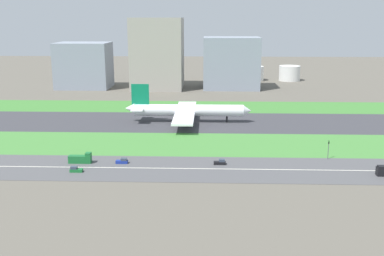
# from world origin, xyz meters

# --- Properties ---
(ground_plane) EXTENTS (800.00, 800.00, 0.00)m
(ground_plane) POSITION_xyz_m (0.00, 0.00, 0.00)
(ground_plane) COLOR #5B564C
(runway) EXTENTS (280.00, 46.00, 0.10)m
(runway) POSITION_xyz_m (0.00, 0.00, 0.05)
(runway) COLOR #38383D
(runway) RESTS_ON ground_plane
(grass_median_north) EXTENTS (280.00, 36.00, 0.10)m
(grass_median_north) POSITION_xyz_m (0.00, 41.00, 0.05)
(grass_median_north) COLOR #3D7A33
(grass_median_north) RESTS_ON ground_plane
(grass_median_south) EXTENTS (280.00, 36.00, 0.10)m
(grass_median_south) POSITION_xyz_m (0.00, -41.00, 0.05)
(grass_median_south) COLOR #427F38
(grass_median_south) RESTS_ON ground_plane
(highway) EXTENTS (280.00, 28.00, 0.10)m
(highway) POSITION_xyz_m (0.00, -73.00, 0.05)
(highway) COLOR #4C4C4F
(highway) RESTS_ON ground_plane
(highway_centerline) EXTENTS (266.00, 0.50, 0.01)m
(highway_centerline) POSITION_xyz_m (0.00, -73.00, 0.11)
(highway_centerline) COLOR silver
(highway_centerline) RESTS_ON highway
(airliner) EXTENTS (65.00, 56.00, 19.70)m
(airliner) POSITION_xyz_m (-6.47, 0.00, 6.23)
(airliner) COLOR white
(airliner) RESTS_ON runway
(truck_0) EXTENTS (8.40, 2.50, 4.00)m
(truck_0) POSITION_xyz_m (-42.28, -68.00, 1.67)
(truck_0) COLOR #19662D
(truck_0) RESTS_ON highway
(car_3) EXTENTS (4.40, 1.80, 2.00)m
(car_3) POSITION_xyz_m (-26.70, -68.00, 0.92)
(car_3) COLOR navy
(car_3) RESTS_ON highway
(car_0) EXTENTS (4.40, 1.80, 2.00)m
(car_0) POSITION_xyz_m (-41.31, -78.00, 0.92)
(car_0) COLOR #19662D
(car_0) RESTS_ON highway
(car_6) EXTENTS (4.40, 1.80, 2.00)m
(car_6) POSITION_xyz_m (9.62, -68.00, 0.92)
(car_6) COLOR black
(car_6) RESTS_ON highway
(traffic_light) EXTENTS (0.36, 0.50, 7.20)m
(traffic_light) POSITION_xyz_m (50.99, -60.01, 4.29)
(traffic_light) COLOR #4C4C51
(traffic_light) RESTS_ON highway
(terminal_building) EXTENTS (39.64, 30.03, 34.37)m
(terminal_building) POSITION_xyz_m (-90.00, 114.00, 17.19)
(terminal_building) COLOR gray
(terminal_building) RESTS_ON ground_plane
(hangar_building) EXTENTS (37.96, 38.85, 52.68)m
(hangar_building) POSITION_xyz_m (-33.24, 114.00, 26.34)
(hangar_building) COLOR #9E998E
(hangar_building) RESTS_ON ground_plane
(office_tower) EXTENTS (41.78, 29.12, 38.57)m
(office_tower) POSITION_xyz_m (22.41, 114.00, 19.28)
(office_tower) COLOR gray
(office_tower) RESTS_ON ground_plane
(fuel_tank_west) EXTENTS (17.93, 17.93, 16.08)m
(fuel_tank_west) POSITION_xyz_m (12.83, 159.00, 8.04)
(fuel_tank_west) COLOR silver
(fuel_tank_west) RESTS_ON ground_plane
(fuel_tank_centre) EXTENTS (18.63, 18.63, 12.25)m
(fuel_tank_centre) POSITION_xyz_m (43.31, 159.00, 6.12)
(fuel_tank_centre) COLOR silver
(fuel_tank_centre) RESTS_ON ground_plane
(fuel_tank_east) EXTENTS (17.78, 17.78, 12.71)m
(fuel_tank_east) POSITION_xyz_m (74.81, 159.00, 6.36)
(fuel_tank_east) COLOR silver
(fuel_tank_east) RESTS_ON ground_plane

